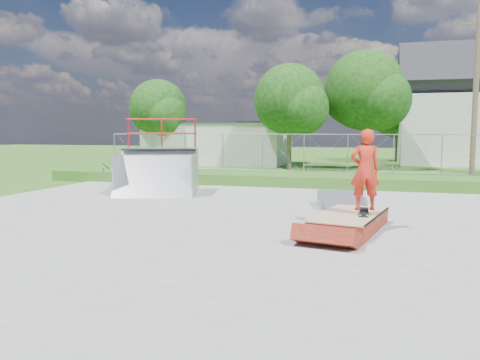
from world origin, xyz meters
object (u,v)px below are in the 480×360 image
object	(u,v)px
grind_box	(350,222)
quarter_pipe	(156,157)
flat_bank_ramp	(341,201)
skater	(365,173)

from	to	relation	value
grind_box	quarter_pipe	size ratio (longest dim) A/B	1.02
flat_bank_ramp	skater	world-z (taller)	skater
quarter_pipe	skater	xyz separation A→B (m)	(7.73, -4.63, -0.03)
flat_bank_ramp	skater	xyz separation A→B (m)	(0.75, -3.43, 1.21)
grind_box	flat_bank_ramp	bearing A→B (deg)	108.79
quarter_pipe	flat_bank_ramp	distance (m)	7.19
quarter_pipe	skater	distance (m)	9.01
grind_box	flat_bank_ramp	xyz separation A→B (m)	(-0.42, 3.44, 0.02)
quarter_pipe	flat_bank_ramp	xyz separation A→B (m)	(6.98, -1.20, -1.24)
quarter_pipe	flat_bank_ramp	size ratio (longest dim) A/B	1.89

